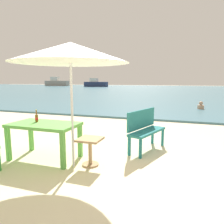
{
  "coord_description": "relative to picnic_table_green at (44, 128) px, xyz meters",
  "views": [
    {
      "loc": [
        1.72,
        -3.45,
        1.65
      ],
      "look_at": [
        -0.49,
        3.0,
        0.6
      ],
      "focal_mm": 33.76,
      "sensor_mm": 36.0,
      "label": 1
    }
  ],
  "objects": [
    {
      "name": "ground_plane",
      "position": [
        0.99,
        -0.12,
        -0.65
      ],
      "size": [
        120.0,
        120.0,
        0.0
      ],
      "primitive_type": "plane",
      "color": "beige"
    },
    {
      "name": "picnic_table_green",
      "position": [
        0.0,
        0.0,
        0.0
      ],
      "size": [
        1.4,
        0.8,
        0.76
      ],
      "color": "#60B24C",
      "rests_on": "ground_plane"
    },
    {
      "name": "beer_bottle_amber",
      "position": [
        -0.24,
        0.07,
        0.2
      ],
      "size": [
        0.07,
        0.07,
        0.26
      ],
      "color": "brown",
      "rests_on": "picnic_table_green"
    },
    {
      "name": "swimmer_person",
      "position": [
        3.6,
        8.75,
        -0.41
      ],
      "size": [
        0.34,
        0.34,
        0.41
      ],
      "color": "tan",
      "rests_on": "sea_water"
    },
    {
      "name": "boat_barge",
      "position": [
        -28.78,
        43.94,
        0.26
      ],
      "size": [
        6.35,
        1.73,
        2.31
      ],
      "color": "gray",
      "rests_on": "sea_water"
    },
    {
      "name": "boat_tanker",
      "position": [
        -16.34,
        40.59,
        0.13
      ],
      "size": [
        5.32,
        1.45,
        1.94
      ],
      "color": "navy",
      "rests_on": "sea_water"
    },
    {
      "name": "patio_umbrella",
      "position": [
        0.76,
        -0.18,
        1.47
      ],
      "size": [
        2.1,
        2.1,
        2.3
      ],
      "color": "silver",
      "rests_on": "ground_plane"
    },
    {
      "name": "side_table_wood",
      "position": [
        1.04,
        -0.01,
        -0.3
      ],
      "size": [
        0.44,
        0.44,
        0.54
      ],
      "color": "tan",
      "rests_on": "ground_plane"
    },
    {
      "name": "bench_teal_center",
      "position": [
        1.87,
        1.25,
        -0.11
      ],
      "size": [
        0.73,
        1.25,
        0.95
      ],
      "color": "#237275",
      "rests_on": "ground_plane"
    },
    {
      "name": "sea_water",
      "position": [
        0.99,
        29.88,
        -0.61
      ],
      "size": [
        120.0,
        50.0,
        0.08
      ],
      "primitive_type": "cube",
      "color": "teal",
      "rests_on": "ground_plane"
    }
  ]
}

